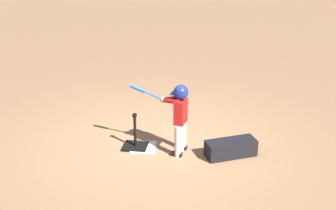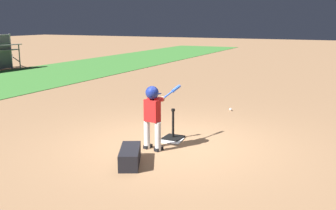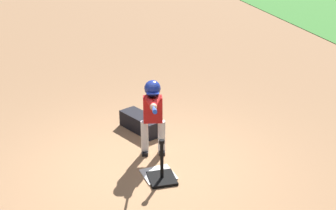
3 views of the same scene
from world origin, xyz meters
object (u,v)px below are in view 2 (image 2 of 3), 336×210
Objects in this scene: batting_tee at (173,135)px; baseball at (231,109)px; equipment_bag at (130,156)px; batter_child at (153,109)px.

baseball is at bearing -6.14° from batting_tee.
baseball is at bearing -30.86° from equipment_bag.
batter_child is at bearing -25.76° from equipment_bag.
batting_tee is at bearing -4.07° from batter_child.
batter_child reaches higher than batting_tee.
batting_tee is 1.63m from equipment_bag.
batter_child is (-0.76, 0.05, 0.68)m from batting_tee.
batting_tee is 8.58× the size of baseball.
batter_child is at bearing 175.93° from batting_tee.
baseball is (3.75, -0.38, -0.74)m from batter_child.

